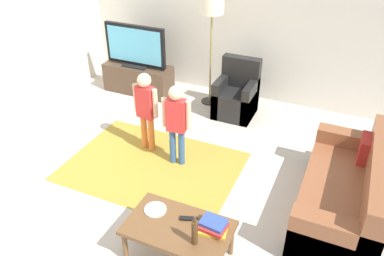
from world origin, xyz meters
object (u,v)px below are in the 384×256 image
(bottle, at_px, (195,232))
(plate, at_px, (155,210))
(coffee_table, at_px, (178,230))
(book_stack, at_px, (214,226))
(tv_stand, at_px, (138,79))
(couch, at_px, (348,195))
(armchair, at_px, (237,97))
(child_center, at_px, (176,119))
(tv_remote, at_px, (189,219))
(floor_lamp, at_px, (212,10))
(tv, at_px, (135,46))
(child_near_tv, at_px, (146,105))

(bottle, distance_m, plate, 0.58)
(coffee_table, height_order, book_stack, book_stack)
(tv_stand, bearing_deg, couch, -25.27)
(coffee_table, bearing_deg, plate, 161.55)
(armchair, bearing_deg, bottle, -78.37)
(tv_stand, relative_size, plate, 5.45)
(plate, bearing_deg, child_center, 107.00)
(tv_stand, distance_m, book_stack, 3.87)
(tv_stand, distance_m, armchair, 1.82)
(coffee_table, xyz_separation_m, book_stack, (0.31, 0.10, 0.10))
(tv_stand, relative_size, child_center, 1.07)
(tv_remote, distance_m, plate, 0.35)
(tv_stand, height_order, floor_lamp, floor_lamp)
(tv_stand, xyz_separation_m, bottle, (2.46, -3.12, 0.31))
(tv, relative_size, child_center, 0.98)
(tv, distance_m, plate, 3.50)
(couch, bearing_deg, coffee_table, -138.12)
(child_near_tv, distance_m, book_stack, 2.09)
(couch, bearing_deg, child_center, 176.98)
(coffee_table, distance_m, tv_remote, 0.14)
(child_near_tv, xyz_separation_m, bottle, (1.42, -1.64, -0.13))
(armchair, distance_m, tv_remote, 2.88)
(coffee_table, distance_m, plate, 0.32)
(tv_stand, xyz_separation_m, tv_remote, (2.29, -2.88, 0.19))
(book_stack, bearing_deg, bottle, -113.43)
(tv, relative_size, child_near_tv, 0.97)
(tv_remote, bearing_deg, plate, 164.37)
(tv_stand, height_order, child_near_tv, child_near_tv)
(child_center, relative_size, bottle, 3.49)
(floor_lamp, bearing_deg, couch, -38.42)
(tv_remote, bearing_deg, tv, 109.70)
(floor_lamp, xyz_separation_m, child_center, (0.25, -1.77, -0.87))
(armchair, bearing_deg, tv_remote, -80.72)
(armchair, height_order, child_center, child_center)
(coffee_table, xyz_separation_m, plate, (-0.30, 0.10, 0.06))
(bottle, bearing_deg, couch, 49.25)
(child_near_tv, bearing_deg, armchair, 61.27)
(floor_lamp, distance_m, bottle, 3.61)
(tv, height_order, armchair, tv)
(tv, bearing_deg, armchair, -0.58)
(floor_lamp, xyz_separation_m, bottle, (1.17, -3.28, -0.99))
(armchair, distance_m, coffee_table, 2.99)
(tv_remote, bearing_deg, child_near_tv, 112.93)
(tv_stand, height_order, book_stack, book_stack)
(couch, relative_size, tv_remote, 10.59)
(tv, distance_m, bottle, 3.97)
(floor_lamp, relative_size, child_center, 1.59)
(tv_stand, distance_m, couch, 4.05)
(child_near_tv, bearing_deg, plate, -57.53)
(tv, distance_m, couch, 4.08)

